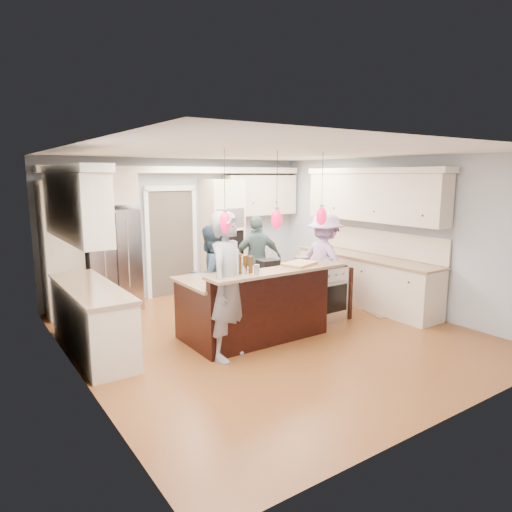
{
  "coord_description": "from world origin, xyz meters",
  "views": [
    {
      "loc": [
        -3.9,
        -5.37,
        2.38
      ],
      "look_at": [
        0.0,
        0.35,
        1.15
      ],
      "focal_mm": 32.0,
      "sensor_mm": 36.0,
      "label": 1
    }
  ],
  "objects_px": {
    "refrigerator": "(111,260)",
    "kitchen_island": "(253,304)",
    "person_far_left": "(210,276)",
    "island_range": "(320,292)",
    "person_bar_end": "(228,286)"
  },
  "relations": [
    {
      "from": "refrigerator",
      "to": "kitchen_island",
      "type": "xyz_separation_m",
      "value": [
        1.3,
        -2.57,
        -0.41
      ]
    },
    {
      "from": "kitchen_island",
      "to": "island_range",
      "type": "distance_m",
      "value": 1.41
    },
    {
      "from": "refrigerator",
      "to": "island_range",
      "type": "height_order",
      "value": "refrigerator"
    },
    {
      "from": "island_range",
      "to": "person_bar_end",
      "type": "height_order",
      "value": "person_bar_end"
    },
    {
      "from": "person_far_left",
      "to": "kitchen_island",
      "type": "bearing_deg",
      "value": 101.23
    },
    {
      "from": "person_bar_end",
      "to": "person_far_left",
      "type": "bearing_deg",
      "value": 41.71
    },
    {
      "from": "kitchen_island",
      "to": "person_bar_end",
      "type": "height_order",
      "value": "person_bar_end"
    },
    {
      "from": "refrigerator",
      "to": "person_far_left",
      "type": "relative_size",
      "value": 1.11
    },
    {
      "from": "island_range",
      "to": "person_bar_end",
      "type": "relative_size",
      "value": 0.47
    },
    {
      "from": "kitchen_island",
      "to": "person_bar_end",
      "type": "xyz_separation_m",
      "value": [
        -0.73,
        -0.52,
        0.48
      ]
    },
    {
      "from": "island_range",
      "to": "person_far_left",
      "type": "height_order",
      "value": "person_far_left"
    },
    {
      "from": "kitchen_island",
      "to": "island_range",
      "type": "bearing_deg",
      "value": 3.09
    },
    {
      "from": "kitchen_island",
      "to": "person_far_left",
      "type": "bearing_deg",
      "value": 110.51
    },
    {
      "from": "refrigerator",
      "to": "kitchen_island",
      "type": "height_order",
      "value": "refrigerator"
    },
    {
      "from": "refrigerator",
      "to": "person_bar_end",
      "type": "relative_size",
      "value": 0.93
    }
  ]
}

